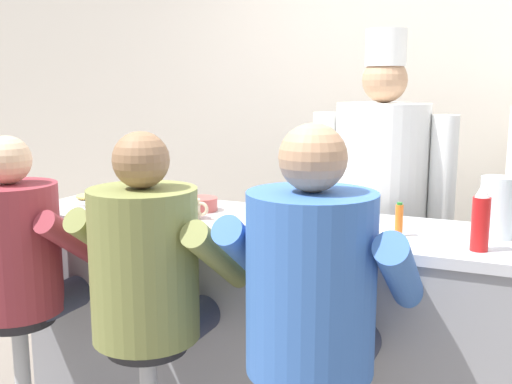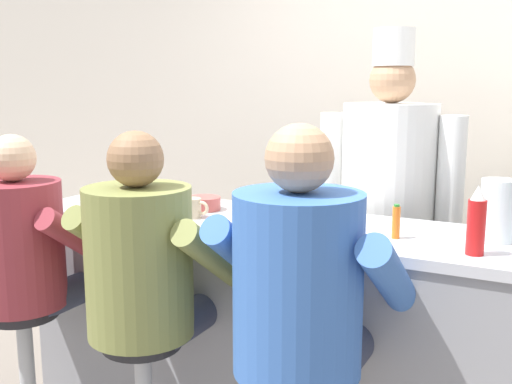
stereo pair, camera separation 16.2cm
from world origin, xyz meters
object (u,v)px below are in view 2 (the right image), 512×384
object	(u,v)px
breakfast_plate	(94,198)
ketchup_bottle_red	(476,223)
hot_sauce_bottle_orange	(396,222)
diner_seated_olive	(145,270)
diner_seated_blue	(302,291)
diner_seated_maroon	(25,252)
coffee_mug_tan	(193,208)
water_pitcher_clear	(498,210)
cook_in_whites_near	(388,200)
cereal_bowl	(204,203)

from	to	relation	value
breakfast_plate	ketchup_bottle_red	bearing A→B (deg)	-3.94
hot_sauce_bottle_orange	breakfast_plate	distance (m)	1.51
diner_seated_olive	diner_seated_blue	distance (m)	0.64
ketchup_bottle_red	diner_seated_blue	xyz separation A→B (m)	(-0.48, -0.36, -0.21)
ketchup_bottle_red	breakfast_plate	bearing A→B (deg)	176.06
breakfast_plate	diner_seated_olive	world-z (taller)	diner_seated_olive
diner_seated_maroon	breakfast_plate	bearing A→B (deg)	95.68
breakfast_plate	coffee_mug_tan	xyz separation A→B (m)	(0.64, -0.09, 0.03)
ketchup_bottle_red	water_pitcher_clear	distance (m)	0.23
breakfast_plate	diner_seated_maroon	world-z (taller)	diner_seated_maroon
diner_seated_maroon	diner_seated_blue	xyz separation A→B (m)	(1.27, 0.00, 0.04)
ketchup_bottle_red	coffee_mug_tan	bearing A→B (deg)	178.33
diner_seated_maroon	diner_seated_blue	distance (m)	1.27
ketchup_bottle_red	diner_seated_blue	world-z (taller)	diner_seated_blue
ketchup_bottle_red	diner_seated_olive	size ratio (longest dim) A/B	0.17
diner_seated_olive	diner_seated_blue	bearing A→B (deg)	0.22
hot_sauce_bottle_orange	cook_in_whites_near	xyz separation A→B (m)	(-0.22, 0.69, -0.06)
ketchup_bottle_red	coffee_mug_tan	xyz separation A→B (m)	(-1.16, 0.03, -0.07)
water_pitcher_clear	cereal_bowl	bearing A→B (deg)	-178.80
diner_seated_maroon	diner_seated_olive	world-z (taller)	diner_seated_olive
water_pitcher_clear	diner_seated_olive	xyz separation A→B (m)	(-1.16, -0.58, -0.23)
cereal_bowl	hot_sauce_bottle_orange	bearing A→B (deg)	-6.64
hot_sauce_bottle_orange	breakfast_plate	world-z (taller)	hot_sauce_bottle_orange
diner_seated_blue	water_pitcher_clear	bearing A→B (deg)	47.90
water_pitcher_clear	breakfast_plate	xyz separation A→B (m)	(-1.85, -0.10, -0.10)
hot_sauce_bottle_orange	water_pitcher_clear	xyz separation A→B (m)	(0.34, 0.13, 0.05)
ketchup_bottle_red	cook_in_whites_near	xyz separation A→B (m)	(-0.51, 0.78, -0.10)
diner_seated_olive	coffee_mug_tan	bearing A→B (deg)	96.25
coffee_mug_tan	water_pitcher_clear	bearing A→B (deg)	9.01
diner_seated_blue	cook_in_whites_near	distance (m)	1.14
diner_seated_maroon	hot_sauce_bottle_orange	bearing A→B (deg)	17.23
coffee_mug_tan	diner_seated_olive	distance (m)	0.43
cook_in_whites_near	diner_seated_maroon	bearing A→B (deg)	-137.46
diner_seated_maroon	diner_seated_olive	size ratio (longest dim) A/B	0.97
breakfast_plate	coffee_mug_tan	world-z (taller)	coffee_mug_tan
breakfast_plate	cook_in_whites_near	xyz separation A→B (m)	(1.29, 0.65, -0.01)
coffee_mug_tan	diner_seated_blue	distance (m)	0.80
ketchup_bottle_red	diner_seated_maroon	size ratio (longest dim) A/B	0.17
hot_sauce_bottle_orange	diner_seated_olive	bearing A→B (deg)	-151.28
diner_seated_olive	breakfast_plate	bearing A→B (deg)	144.82
diner_seated_olive	diner_seated_blue	world-z (taller)	diner_seated_blue
cereal_bowl	cook_in_whites_near	world-z (taller)	cook_in_whites_near
coffee_mug_tan	diner_seated_olive	size ratio (longest dim) A/B	0.09
water_pitcher_clear	breakfast_plate	distance (m)	1.85
breakfast_plate	cook_in_whites_near	world-z (taller)	cook_in_whites_near
water_pitcher_clear	diner_seated_maroon	size ratio (longest dim) A/B	0.17
cereal_bowl	coffee_mug_tan	bearing A→B (deg)	-72.98
cook_in_whites_near	coffee_mug_tan	bearing A→B (deg)	-131.02
coffee_mug_tan	diner_seated_blue	size ratio (longest dim) A/B	0.08
diner_seated_maroon	ketchup_bottle_red	bearing A→B (deg)	11.64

